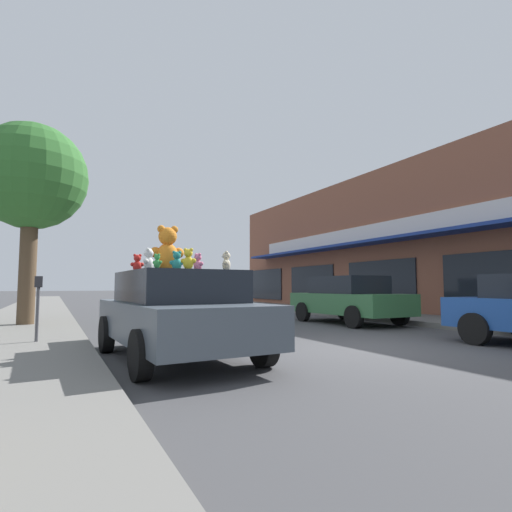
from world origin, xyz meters
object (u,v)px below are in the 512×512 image
(teddy_bear_green, at_px, (157,261))
(teddy_bear_blue, at_px, (168,264))
(teddy_bear_white, at_px, (149,260))
(street_tree, at_px, (32,178))
(teddy_bear_yellow, at_px, (188,259))
(teddy_bear_red, at_px, (137,263))
(plush_art_car, at_px, (177,312))
(parked_car_far_center, at_px, (348,299))
(parking_meter, at_px, (38,300))
(teddy_bear_giant, at_px, (167,250))
(teddy_bear_cream, at_px, (226,262))
(teddy_bear_teal, at_px, (177,261))
(teddy_bear_purple, at_px, (175,267))
(teddy_bear_pink, at_px, (198,263))

(teddy_bear_green, bearing_deg, teddy_bear_blue, -59.94)
(teddy_bear_white, height_order, street_tree, street_tree)
(teddy_bear_green, xyz_separation_m, street_tree, (-2.01, 7.40, 2.81))
(teddy_bear_yellow, height_order, teddy_bear_red, teddy_bear_yellow)
(plush_art_car, height_order, street_tree, street_tree)
(teddy_bear_yellow, height_order, teddy_bear_blue, teddy_bear_yellow)
(teddy_bear_yellow, distance_m, street_tree, 8.09)
(parked_car_far_center, bearing_deg, parking_meter, -169.42)
(teddy_bear_green, distance_m, teddy_bear_white, 0.97)
(teddy_bear_giant, bearing_deg, teddy_bear_red, -24.75)
(teddy_bear_cream, xyz_separation_m, street_tree, (-3.29, 6.96, 2.75))
(teddy_bear_cream, bearing_deg, teddy_bear_yellow, -50.34)
(teddy_bear_white, bearing_deg, teddy_bear_yellow, 64.08)
(plush_art_car, bearing_deg, teddy_bear_red, 133.27)
(teddy_bear_blue, bearing_deg, teddy_bear_green, 46.00)
(teddy_bear_green, height_order, teddy_bear_white, teddy_bear_white)
(teddy_bear_green, height_order, parked_car_far_center, teddy_bear_green)
(parked_car_far_center, bearing_deg, teddy_bear_yellow, -146.80)
(plush_art_car, relative_size, parking_meter, 3.42)
(teddy_bear_green, bearing_deg, teddy_bear_cream, -111.28)
(plush_art_car, distance_m, teddy_bear_teal, 0.89)
(plush_art_car, height_order, teddy_bear_red, teddy_bear_red)
(plush_art_car, height_order, teddy_bear_cream, teddy_bear_cream)
(teddy_bear_purple, distance_m, teddy_bear_yellow, 1.58)
(teddy_bear_white, bearing_deg, teddy_bear_pink, 107.95)
(teddy_bear_teal, height_order, parked_car_far_center, teddy_bear_teal)
(teddy_bear_purple, relative_size, teddy_bear_red, 0.79)
(teddy_bear_purple, height_order, street_tree, street_tree)
(teddy_bear_cream, relative_size, teddy_bear_yellow, 0.99)
(teddy_bear_yellow, height_order, teddy_bear_teal, teddy_bear_yellow)
(teddy_bear_teal, relative_size, parking_meter, 0.27)
(teddy_bear_teal, bearing_deg, teddy_bear_red, -34.43)
(teddy_bear_blue, distance_m, teddy_bear_white, 0.80)
(teddy_bear_cream, height_order, street_tree, street_tree)
(teddy_bear_purple, height_order, teddy_bear_white, teddy_bear_white)
(teddy_bear_white, bearing_deg, teddy_bear_purple, 172.77)
(teddy_bear_red, bearing_deg, teddy_bear_purple, -150.60)
(teddy_bear_white, height_order, parked_car_far_center, teddy_bear_white)
(teddy_bear_pink, height_order, teddy_bear_blue, teddy_bear_blue)
(teddy_bear_white, bearing_deg, street_tree, -130.03)
(teddy_bear_pink, distance_m, teddy_bear_blue, 0.88)
(teddy_bear_yellow, height_order, street_tree, street_tree)
(teddy_bear_cream, xyz_separation_m, parking_meter, (-2.87, 2.67, -0.68))
(teddy_bear_green, bearing_deg, teddy_bear_giant, -60.83)
(teddy_bear_green, relative_size, teddy_bear_yellow, 0.64)
(teddy_bear_white, relative_size, teddy_bear_teal, 1.14)
(teddy_bear_giant, height_order, parked_car_far_center, teddy_bear_giant)
(teddy_bear_green, bearing_deg, teddy_bear_white, -45.02)
(teddy_bear_blue, distance_m, street_tree, 6.93)
(teddy_bear_blue, height_order, parking_meter, teddy_bear_blue)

